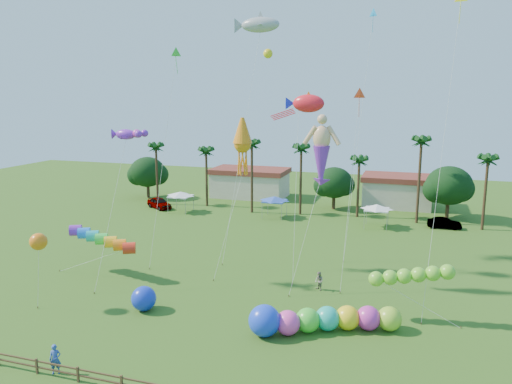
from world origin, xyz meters
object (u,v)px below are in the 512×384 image
(spectator_a, at_px, (55,359))
(blue_ball, at_px, (144,298))
(car_a, at_px, (159,203))
(caterpillar_inflatable, at_px, (319,320))
(car_b, at_px, (444,223))
(spectator_b, at_px, (319,281))

(spectator_a, bearing_deg, blue_ball, 56.29)
(car_a, distance_m, caterpillar_inflatable, 44.67)
(car_a, relative_size, car_b, 1.16)
(car_b, relative_size, spectator_b, 2.51)
(spectator_b, relative_size, blue_ball, 0.84)
(car_a, xyz_separation_m, blue_ball, (16.71, -33.03, 0.16))
(caterpillar_inflatable, xyz_separation_m, blue_ball, (-14.01, -0.60, 0.03))
(car_a, bearing_deg, caterpillar_inflatable, -104.41)
(car_a, height_order, blue_ball, blue_ball)
(car_a, relative_size, blue_ball, 2.45)
(car_b, bearing_deg, spectator_b, 154.49)
(car_a, xyz_separation_m, spectator_a, (16.29, -42.82, 0.11))
(spectator_a, relative_size, caterpillar_inflatable, 0.17)
(spectator_a, bearing_deg, car_b, 29.62)
(blue_ball, bearing_deg, spectator_b, 33.91)
(spectator_a, xyz_separation_m, caterpillar_inflatable, (14.43, 10.38, 0.02))
(car_a, height_order, spectator_b, spectator_b)
(car_a, height_order, car_b, car_a)
(caterpillar_inflatable, bearing_deg, blue_ball, 158.36)
(car_b, distance_m, spectator_a, 50.03)
(car_b, bearing_deg, caterpillar_inflatable, 162.06)
(spectator_a, relative_size, blue_ball, 0.95)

